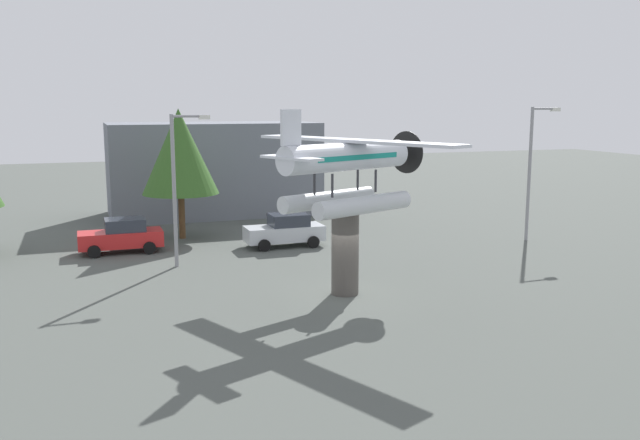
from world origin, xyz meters
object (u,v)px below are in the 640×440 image
display_pedestal (345,253)px  storefront_building (213,169)px  tree_east (180,152)px  streetlight_primary (178,178)px  car_near_red (122,236)px  car_mid_silver (285,230)px  floatplane_monument (348,169)px  streetlight_secondary (533,163)px

display_pedestal → storefront_building: 22.08m
tree_east → streetlight_primary: bearing=-98.7°
display_pedestal → car_near_red: 13.69m
car_mid_silver → car_near_red: bearing=-9.2°
streetlight_primary → display_pedestal: bearing=-51.6°
streetlight_primary → tree_east: 6.92m
floatplane_monument → car_mid_silver: 10.54m
tree_east → car_near_red: bearing=-142.0°
car_mid_silver → display_pedestal: bearing=87.6°
storefront_building → tree_east: (-3.40, -8.19, 1.79)m
streetlight_primary → car_near_red: bearing=120.8°
streetlight_primary → storefront_building: (4.45, 14.99, -1.03)m
display_pedestal → streetlight_primary: size_ratio=0.48×
car_mid_silver → streetlight_primary: streetlight_primary is taller
streetlight_primary → storefront_building: streetlight_primary is taller
display_pedestal → car_mid_silver: bearing=87.6°
car_near_red → car_mid_silver: (8.39, -1.37, 0.00)m
car_mid_silver → storefront_building: storefront_building is taller
streetlight_secondary → storefront_building: streetlight_secondary is taller
streetlight_primary → tree_east: size_ratio=0.97×
storefront_building → car_mid_silver: bearing=-83.0°
storefront_building → streetlight_primary: bearing=-106.5°
streetlight_secondary → streetlight_primary: bearing=179.2°
car_near_red → tree_east: 6.00m
car_near_red → car_mid_silver: bearing=170.8°
streetlight_secondary → tree_east: bearing=159.0°
car_mid_silver → tree_east: (-4.91, 4.09, 4.06)m
streetlight_secondary → storefront_building: size_ratio=0.53×
car_mid_silver → streetlight_secondary: (13.46, -2.99, 3.46)m
tree_east → car_mid_silver: bearing=-39.8°
display_pedestal → storefront_building: size_ratio=0.24×
display_pedestal → car_mid_silver: 9.76m
car_mid_silver → tree_east: tree_east is taller
storefront_building → tree_east: size_ratio=1.91×
car_near_red → car_mid_silver: 8.50m
streetlight_primary → streetlight_secondary: 19.42m
car_mid_silver → streetlight_secondary: 14.22m
tree_east → streetlight_secondary: bearing=-21.0°
car_mid_silver → storefront_building: bearing=-83.0°
car_near_red → storefront_building: size_ratio=0.30×
display_pedestal → streetlight_primary: (-5.55, 7.01, 2.49)m
floatplane_monument → storefront_building: 22.07m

